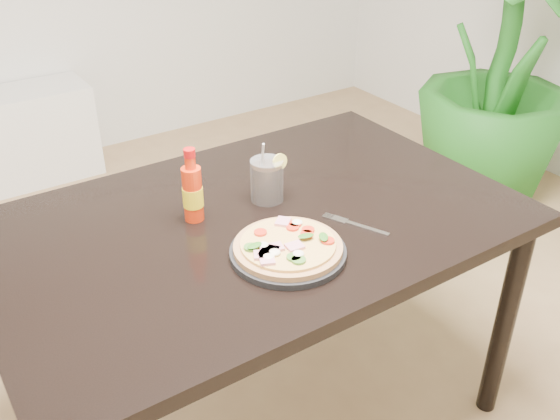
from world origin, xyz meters
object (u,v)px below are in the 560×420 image
plate (288,252)px  fork (353,224)px  dining_table (256,243)px  cola_cup (267,181)px  houseplant (502,66)px  pizza (287,246)px  hot_sauce_bottle (193,192)px

plate → fork: 0.22m
dining_table → plate: (-0.03, -0.20, 0.09)m
cola_cup → houseplant: 1.80m
fork → houseplant: size_ratio=0.13×
plate → houseplant: size_ratio=0.21×
pizza → cola_cup: (0.11, 0.26, 0.03)m
dining_table → plate: 0.22m
dining_table → hot_sauce_bottle: (-0.14, 0.08, 0.16)m
pizza → hot_sauce_bottle: 0.30m
cola_cup → fork: cola_cup is taller
houseplant → fork: bearing=-153.2°
pizza → plate: bearing=12.1°
pizza → houseplant: (1.82, 0.82, -0.09)m
plate → pizza: size_ratio=1.07×
hot_sauce_bottle → houseplant: size_ratio=0.15×
plate → fork: size_ratio=1.58×
hot_sauce_bottle → fork: (0.33, -0.26, -0.08)m
plate → houseplant: (1.82, 0.82, -0.07)m
hot_sauce_bottle → fork: 0.43m
plate → hot_sauce_bottle: size_ratio=1.39×
dining_table → cola_cup: cola_cup is taller
plate → cola_cup: size_ratio=1.56×
plate → houseplant: 2.00m
cola_cup → houseplant: size_ratio=0.13×
pizza → fork: size_ratio=1.48×
pizza → houseplant: bearing=24.4°
plate → cola_cup: (0.11, 0.26, 0.05)m
cola_cup → fork: bearing=-64.8°
fork → houseplant: houseplant is taller
pizza → hot_sauce_bottle: bearing=111.4°
dining_table → fork: 0.28m
hot_sauce_bottle → cola_cup: (0.22, -0.02, -0.02)m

